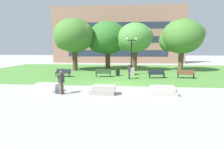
{
  "coord_description": "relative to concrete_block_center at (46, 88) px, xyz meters",
  "views": [
    {
      "loc": [
        0.83,
        -14.96,
        3.28
      ],
      "look_at": [
        -0.31,
        -1.4,
        1.2
      ],
      "focal_mm": 28.0,
      "sensor_mm": 36.0,
      "label": 1
    }
  ],
  "objects": [
    {
      "name": "grass_lawn",
      "position": [
        5.27,
        12.4,
        -0.3
      ],
      "size": [
        40.0,
        20.0,
        0.02
      ],
      "primitive_type": "cube",
      "color": "#4C8438",
      "rests_on": "ground"
    },
    {
      "name": "trash_bin",
      "position": [
        5.04,
        8.06,
        0.2
      ],
      "size": [
        0.49,
        0.49,
        0.96
      ],
      "color": "black",
      "rests_on": "grass_lawn"
    },
    {
      "name": "building_facade_distant",
      "position": [
        3.99,
        26.9,
        5.9
      ],
      "size": [
        29.52,
        1.03,
        12.44
      ],
      "color": "#8E6B56",
      "rests_on": "ground"
    },
    {
      "name": "park_bench_near_left",
      "position": [
        3.43,
        7.2,
        0.23
      ],
      "size": [
        1.86,
        0.78,
        0.9
      ],
      "color": "#284723",
      "rests_on": "grass_lawn"
    },
    {
      "name": "park_bench_far_right",
      "position": [
        12.59,
        7.04,
        0.23
      ],
      "size": [
        1.86,
        0.77,
        0.9
      ],
      "color": "brown",
      "rests_on": "grass_lawn"
    },
    {
      "name": "tree_near_left",
      "position": [
        3.04,
        14.94,
        4.53
      ],
      "size": [
        6.25,
        5.95,
        7.42
      ],
      "color": "#4C3823",
      "rests_on": "grass_lawn"
    },
    {
      "name": "tree_far_right",
      "position": [
        13.85,
        13.51,
        4.58
      ],
      "size": [
        6.0,
        5.72,
        7.37
      ],
      "color": "brown",
      "rests_on": "grass_lawn"
    },
    {
      "name": "concrete_block_center",
      "position": [
        0.0,
        0.0,
        0.0
      ],
      "size": [
        1.83,
        0.9,
        0.64
      ],
      "color": "#BCB7B2",
      "rests_on": "ground"
    },
    {
      "name": "concrete_block_right",
      "position": [
        8.71,
        -0.21,
        0.0
      ],
      "size": [
        1.86,
        0.9,
        0.64
      ],
      "color": "#B2ADA3",
      "rests_on": "ground"
    },
    {
      "name": "ground_plane",
      "position": [
        5.27,
        2.4,
        -0.31
      ],
      "size": [
        140.0,
        140.0,
        0.0
      ],
      "primitive_type": "plane",
      "color": "#A3A09B"
    },
    {
      "name": "person_skateboarder",
      "position": [
        1.45,
        -0.61,
        0.67
      ],
      "size": [
        0.45,
        0.58,
        1.71
      ],
      "color": "brown",
      "rests_on": "ground"
    },
    {
      "name": "park_bench_far_left",
      "position": [
        9.42,
        6.89,
        0.23
      ],
      "size": [
        1.86,
        0.79,
        0.9
      ],
      "color": "#1E232D",
      "rests_on": "grass_lawn"
    },
    {
      "name": "tree_near_right",
      "position": [
        7.18,
        13.03,
        4.42
      ],
      "size": [
        5.16,
        4.91,
        6.87
      ],
      "color": "#4C3823",
      "rests_on": "grass_lawn"
    },
    {
      "name": "concrete_block_left",
      "position": [
        4.42,
        -0.37,
        0.0
      ],
      "size": [
        1.86,
        0.9,
        0.64
      ],
      "color": "#9E9991",
      "rests_on": "ground"
    },
    {
      "name": "tree_far_left",
      "position": [
        -1.61,
        12.78,
        4.76
      ],
      "size": [
        6.04,
        5.75,
        7.57
      ],
      "color": "#4C3823",
      "rests_on": "grass_lawn"
    },
    {
      "name": "person_bystander_near_lawn",
      "position": [
        6.39,
        5.99,
        0.68
      ],
      "size": [
        0.28,
        0.81,
        1.71
      ],
      "color": "#28282D",
      "rests_on": "grass_lawn"
    },
    {
      "name": "park_bench_near_right",
      "position": [
        -1.22,
        6.93,
        0.23
      ],
      "size": [
        1.85,
        0.72,
        0.9
      ],
      "color": "#1E232D",
      "rests_on": "grass_lawn"
    },
    {
      "name": "skateboard",
      "position": [
        1.17,
        -0.48,
        -0.22
      ],
      "size": [
        1.04,
        0.42,
        0.14
      ],
      "color": "#2D4C75",
      "rests_on": "ground"
    },
    {
      "name": "lamp_post_left",
      "position": [
        6.66,
        9.15,
        0.68
      ],
      "size": [
        1.32,
        0.8,
        4.72
      ],
      "color": "gray",
      "rests_on": "grass_lawn"
    }
  ]
}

